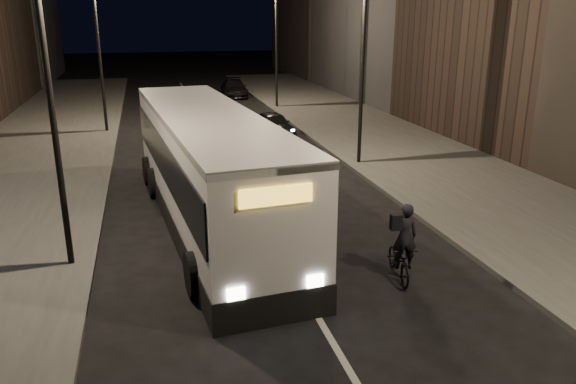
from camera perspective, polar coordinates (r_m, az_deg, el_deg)
ground at (r=12.87m, az=3.01°, el=-12.52°), size 180.00×180.00×0.00m
sidewalk_right at (r=28.05m, az=11.25°, el=4.24°), size 7.00×70.00×0.16m
sidewalk_left at (r=25.93m, az=-25.17°, el=1.76°), size 7.00×70.00×0.16m
streetlight_right_mid at (r=24.24m, az=7.06°, el=15.00°), size 1.20×0.44×8.12m
streetlight_right_far at (r=39.58m, az=-1.59°, el=16.16°), size 1.20×0.44×8.12m
streetlight_left_near at (r=14.77m, az=-22.36°, el=12.12°), size 1.20×0.44×8.12m
streetlight_left_far at (r=32.67m, az=-18.31°, el=14.96°), size 1.20×0.44×8.12m
city_bus at (r=17.72m, az=-8.04°, el=2.77°), size 4.08×13.47×3.58m
cyclist_on_bicycle at (r=14.54m, az=11.39°, el=-6.12°), size 0.91×1.87×2.06m
car_near at (r=31.01m, az=-1.45°, el=6.91°), size 1.96×3.90×1.27m
car_mid at (r=39.91m, az=-10.53°, el=9.24°), size 1.87×4.64×1.50m
car_far at (r=46.02m, az=-5.50°, el=10.47°), size 2.12×4.75×1.35m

